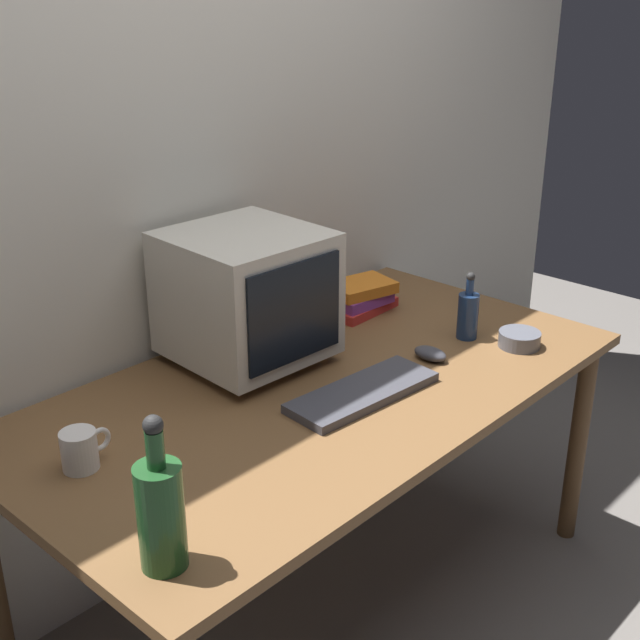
# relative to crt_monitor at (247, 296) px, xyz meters

# --- Properties ---
(ground_plane) EXTENTS (6.00, 6.00, 0.00)m
(ground_plane) POSITION_rel_crt_monitor_xyz_m (0.03, -0.24, -0.91)
(ground_plane) COLOR slate
(back_wall) EXTENTS (4.00, 0.08, 2.50)m
(back_wall) POSITION_rel_crt_monitor_xyz_m (0.03, 0.27, 0.34)
(back_wall) COLOR silver
(back_wall) RESTS_ON ground
(desk) EXTENTS (1.68, 0.89, 0.72)m
(desk) POSITION_rel_crt_monitor_xyz_m (0.03, -0.24, -0.27)
(desk) COLOR brown
(desk) RESTS_ON ground
(crt_monitor) EXTENTS (0.40, 0.40, 0.37)m
(crt_monitor) POSITION_rel_crt_monitor_xyz_m (0.00, 0.00, 0.00)
(crt_monitor) COLOR beige
(crt_monitor) RESTS_ON desk
(keyboard) EXTENTS (0.43, 0.18, 0.02)m
(keyboard) POSITION_rel_crt_monitor_xyz_m (0.05, -0.37, -0.18)
(keyboard) COLOR #3F3F47
(keyboard) RESTS_ON desk
(computer_mouse) EXTENTS (0.06, 0.10, 0.04)m
(computer_mouse) POSITION_rel_crt_monitor_xyz_m (0.35, -0.37, -0.17)
(computer_mouse) COLOR #3F3F47
(computer_mouse) RESTS_ON desk
(bottle_tall) EXTENTS (0.09, 0.09, 0.31)m
(bottle_tall) POSITION_rel_crt_monitor_xyz_m (-0.69, -0.52, -0.08)
(bottle_tall) COLOR #1E4C23
(bottle_tall) RESTS_ON desk
(bottle_short) EXTENTS (0.06, 0.06, 0.20)m
(bottle_short) POSITION_rel_crt_monitor_xyz_m (0.54, -0.36, -0.12)
(bottle_short) COLOR navy
(bottle_short) RESTS_ON desk
(book_stack) EXTENTS (0.24, 0.18, 0.10)m
(book_stack) POSITION_rel_crt_monitor_xyz_m (0.48, 0.01, -0.14)
(book_stack) COLOR red
(book_stack) RESTS_ON desk
(mug) EXTENTS (0.12, 0.08, 0.09)m
(mug) POSITION_rel_crt_monitor_xyz_m (-0.62, -0.13, -0.15)
(mug) COLOR white
(mug) RESTS_ON desk
(cd_spindle) EXTENTS (0.12, 0.12, 0.04)m
(cd_spindle) POSITION_rel_crt_monitor_xyz_m (0.59, -0.50, -0.17)
(cd_spindle) COLOR #595B66
(cd_spindle) RESTS_ON desk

